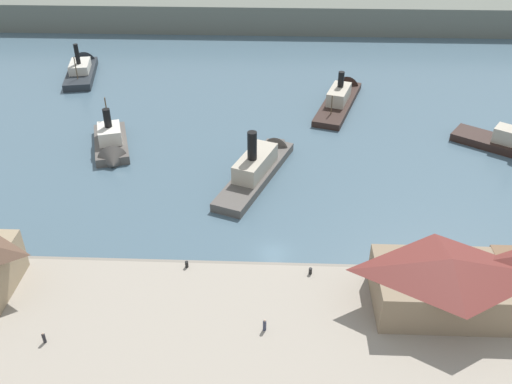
{
  "coord_description": "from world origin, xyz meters",
  "views": [
    {
      "loc": [
        -0.01,
        -61.13,
        50.46
      ],
      "look_at": [
        -2.95,
        12.6,
        2.0
      ],
      "focal_mm": 39.03,
      "sensor_mm": 36.0,
      "label": 1
    }
  ],
  "objects_px": {
    "pedestrian_walking_east": "(44,338)",
    "ferry_outer_harbor": "(82,68)",
    "pedestrian_standing_center": "(265,325)",
    "ferry_approaching_west": "(342,95)",
    "ferry_shed_east_terminal": "(447,282)",
    "ferry_moored_east": "(111,146)",
    "mooring_post_east": "(310,271)",
    "mooring_post_center_east": "(187,264)",
    "ferry_departing_north": "(261,163)"
  },
  "relations": [
    {
      "from": "pedestrian_standing_center",
      "to": "ferry_outer_harbor",
      "type": "height_order",
      "value": "ferry_outer_harbor"
    },
    {
      "from": "pedestrian_walking_east",
      "to": "ferry_departing_north",
      "type": "distance_m",
      "value": 46.99
    },
    {
      "from": "pedestrian_standing_center",
      "to": "ferry_moored_east",
      "type": "height_order",
      "value": "ferry_moored_east"
    },
    {
      "from": "ferry_approaching_west",
      "to": "pedestrian_walking_east",
      "type": "bearing_deg",
      "value": -119.23
    },
    {
      "from": "ferry_approaching_west",
      "to": "ferry_moored_east",
      "type": "height_order",
      "value": "ferry_moored_east"
    },
    {
      "from": "ferry_outer_harbor",
      "to": "mooring_post_center_east",
      "type": "bearing_deg",
      "value": -63.33
    },
    {
      "from": "ferry_moored_east",
      "to": "ferry_departing_north",
      "type": "height_order",
      "value": "ferry_departing_north"
    },
    {
      "from": "ferry_shed_east_terminal",
      "to": "pedestrian_walking_east",
      "type": "bearing_deg",
      "value": -170.44
    },
    {
      "from": "pedestrian_standing_center",
      "to": "ferry_departing_north",
      "type": "bearing_deg",
      "value": 92.42
    },
    {
      "from": "mooring_post_east",
      "to": "ferry_outer_harbor",
      "type": "xyz_separation_m",
      "value": [
        -52.58,
        72.6,
        -0.39
      ]
    },
    {
      "from": "mooring_post_east",
      "to": "ferry_approaching_west",
      "type": "xyz_separation_m",
      "value": [
        9.35,
        58.81,
        -0.43
      ]
    },
    {
      "from": "mooring_post_east",
      "to": "mooring_post_center_east",
      "type": "distance_m",
      "value": 16.48
    },
    {
      "from": "ferry_shed_east_terminal",
      "to": "ferry_departing_north",
      "type": "xyz_separation_m",
      "value": [
        -23.29,
        32.86,
        -3.25
      ]
    },
    {
      "from": "mooring_post_east",
      "to": "pedestrian_standing_center",
      "type": "bearing_deg",
      "value": -119.83
    },
    {
      "from": "ferry_moored_east",
      "to": "ferry_outer_harbor",
      "type": "bearing_deg",
      "value": 113.96
    },
    {
      "from": "mooring_post_east",
      "to": "ferry_departing_north",
      "type": "xyz_separation_m",
      "value": [
        -7.36,
        27.8,
        0.0
      ]
    },
    {
      "from": "mooring_post_east",
      "to": "ferry_moored_east",
      "type": "distance_m",
      "value": 48.64
    },
    {
      "from": "ferry_departing_north",
      "to": "mooring_post_center_east",
      "type": "bearing_deg",
      "value": -108.55
    },
    {
      "from": "ferry_approaching_west",
      "to": "ferry_departing_north",
      "type": "distance_m",
      "value": 35.22
    },
    {
      "from": "pedestrian_standing_center",
      "to": "ferry_approaching_west",
      "type": "distance_m",
      "value": 70.5
    },
    {
      "from": "mooring_post_east",
      "to": "ferry_moored_east",
      "type": "xyz_separation_m",
      "value": [
        -35.23,
        33.54,
        -0.25
      ]
    },
    {
      "from": "pedestrian_standing_center",
      "to": "mooring_post_center_east",
      "type": "relative_size",
      "value": 1.84
    },
    {
      "from": "mooring_post_center_east",
      "to": "ferry_moored_east",
      "type": "relative_size",
      "value": 0.05
    },
    {
      "from": "ferry_shed_east_terminal",
      "to": "pedestrian_standing_center",
      "type": "bearing_deg",
      "value": -167.04
    },
    {
      "from": "mooring_post_east",
      "to": "ferry_approaching_west",
      "type": "height_order",
      "value": "ferry_approaching_west"
    },
    {
      "from": "ferry_outer_harbor",
      "to": "ferry_shed_east_terminal",
      "type": "bearing_deg",
      "value": -48.58
    },
    {
      "from": "ferry_departing_north",
      "to": "ferry_outer_harbor",
      "type": "bearing_deg",
      "value": 135.28
    },
    {
      "from": "mooring_post_center_east",
      "to": "ferry_outer_harbor",
      "type": "bearing_deg",
      "value": 116.67
    },
    {
      "from": "pedestrian_standing_center",
      "to": "mooring_post_center_east",
      "type": "bearing_deg",
      "value": 134.92
    },
    {
      "from": "mooring_post_center_east",
      "to": "ferry_departing_north",
      "type": "bearing_deg",
      "value": 71.45
    },
    {
      "from": "ferry_shed_east_terminal",
      "to": "ferry_departing_north",
      "type": "bearing_deg",
      "value": 125.32
    },
    {
      "from": "ferry_departing_north",
      "to": "ferry_outer_harbor",
      "type": "height_order",
      "value": "ferry_departing_north"
    },
    {
      "from": "ferry_approaching_west",
      "to": "ferry_moored_east",
      "type": "distance_m",
      "value": 51.24
    },
    {
      "from": "ferry_shed_east_terminal",
      "to": "pedestrian_standing_center",
      "type": "xyz_separation_m",
      "value": [
        -21.69,
        -4.99,
        -2.94
      ]
    },
    {
      "from": "ferry_approaching_west",
      "to": "ferry_departing_north",
      "type": "height_order",
      "value": "ferry_departing_north"
    },
    {
      "from": "ferry_shed_east_terminal",
      "to": "mooring_post_center_east",
      "type": "distance_m",
      "value": 33.05
    },
    {
      "from": "ferry_shed_east_terminal",
      "to": "mooring_post_east",
      "type": "relative_size",
      "value": 19.26
    },
    {
      "from": "ferry_outer_harbor",
      "to": "pedestrian_walking_east",
      "type": "bearing_deg",
      "value": -75.71
    },
    {
      "from": "pedestrian_standing_center",
      "to": "ferry_departing_north",
      "type": "height_order",
      "value": "ferry_departing_north"
    },
    {
      "from": "pedestrian_walking_east",
      "to": "ferry_outer_harbor",
      "type": "height_order",
      "value": "ferry_outer_harbor"
    },
    {
      "from": "mooring_post_center_east",
      "to": "ferry_approaching_west",
      "type": "bearing_deg",
      "value": 66.06
    },
    {
      "from": "pedestrian_standing_center",
      "to": "pedestrian_walking_east",
      "type": "bearing_deg",
      "value": -173.45
    },
    {
      "from": "mooring_post_center_east",
      "to": "ferry_outer_harbor",
      "type": "relative_size",
      "value": 0.04
    },
    {
      "from": "ferry_moored_east",
      "to": "ferry_departing_north",
      "type": "distance_m",
      "value": 28.46
    },
    {
      "from": "ferry_shed_east_terminal",
      "to": "ferry_moored_east",
      "type": "bearing_deg",
      "value": 142.97
    },
    {
      "from": "ferry_shed_east_terminal",
      "to": "pedestrian_standing_center",
      "type": "relative_size",
      "value": 10.45
    },
    {
      "from": "pedestrian_standing_center",
      "to": "ferry_shed_east_terminal",
      "type": "bearing_deg",
      "value": 12.96
    },
    {
      "from": "pedestrian_walking_east",
      "to": "ferry_outer_harbor",
      "type": "relative_size",
      "value": 0.07
    },
    {
      "from": "ferry_approaching_west",
      "to": "ferry_outer_harbor",
      "type": "xyz_separation_m",
      "value": [
        -61.93,
        13.79,
        0.04
      ]
    },
    {
      "from": "ferry_shed_east_terminal",
      "to": "mooring_post_center_east",
      "type": "relative_size",
      "value": 19.26
    }
  ]
}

